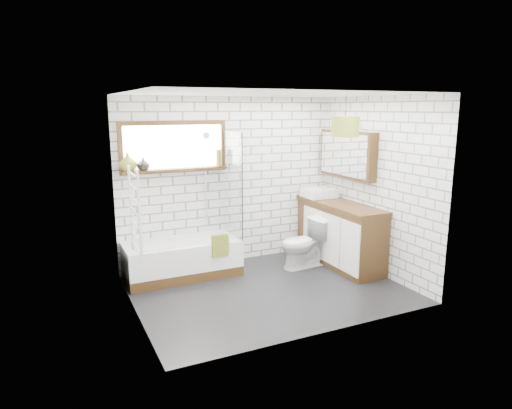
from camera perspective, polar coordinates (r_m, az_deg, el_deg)
name	(u,v)px	position (r m, az deg, el deg)	size (l,w,h in m)	color
floor	(268,290)	(6.09, 1.56, -10.61)	(3.40, 2.60, 0.01)	black
ceiling	(270,93)	(5.62, 1.71, 13.73)	(3.40, 2.60, 0.01)	white
wall_back	(230,181)	(6.89, -3.28, 2.93)	(3.40, 0.01, 2.50)	white
wall_front	(328,218)	(4.62, 8.96, -1.72)	(3.40, 0.01, 2.50)	white
wall_left	(131,209)	(5.19, -15.39, -0.49)	(0.01, 2.60, 2.50)	white
wall_right	(377,186)	(6.66, 14.84, 2.22)	(0.01, 2.60, 2.50)	white
window	(174,147)	(6.52, -10.19, 7.10)	(1.52, 0.16, 0.68)	#331F0E
towel_radiator	(135,213)	(5.21, -14.88, -0.99)	(0.06, 0.52, 1.00)	white
mirror_cabinet	(347,154)	(7.02, 11.33, 6.17)	(0.16, 1.20, 0.70)	#331F0E
shower_riser	(206,177)	(6.70, -6.32, 3.47)	(0.02, 0.02, 1.30)	silver
bathtub	(182,259)	(6.53, -9.20, -6.73)	(1.58, 0.70, 0.51)	white
shower_screen	(232,184)	(6.53, -2.99, 2.52)	(0.02, 0.72, 1.50)	white
towel_green	(220,246)	(6.27, -4.54, -5.14)	(0.23, 0.06, 0.31)	olive
towel_beige	(223,245)	(6.29, -4.15, -5.09)	(0.19, 0.05, 0.24)	tan
vanity	(339,233)	(7.01, 10.39, -3.57)	(0.54, 1.67, 0.95)	#331F0E
basin	(319,193)	(7.26, 7.88, 1.45)	(0.46, 0.40, 0.13)	white
tap	(328,189)	(7.34, 8.94, 1.96)	(0.03, 0.03, 0.14)	silver
toilet	(304,243)	(6.82, 5.96, -4.85)	(0.72, 0.41, 0.73)	white
vase_olive	(128,164)	(6.37, -15.71, 4.95)	(0.23, 0.23, 0.24)	olive
vase_dark	(143,165)	(6.41, -13.92, 4.79)	(0.17, 0.17, 0.18)	black
bottle	(219,159)	(6.71, -4.67, 5.66)	(0.08, 0.08, 0.24)	olive
pendant	(345,126)	(6.07, 11.10, 9.56)	(0.36, 0.36, 0.27)	olive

